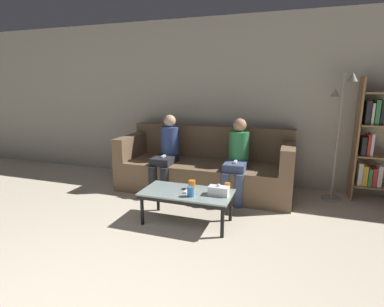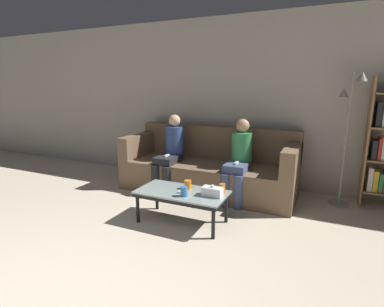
% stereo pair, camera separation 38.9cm
% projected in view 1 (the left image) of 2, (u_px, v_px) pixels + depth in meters
% --- Properties ---
extents(wall_back, '(12.00, 0.06, 2.60)m').
position_uv_depth(wall_back, '(215.00, 102.00, 4.85)').
color(wall_back, '#B7B2A3').
rests_on(wall_back, ground_plane).
extents(couch, '(2.56, 0.96, 0.94)m').
position_uv_depth(couch, '(205.00, 168.00, 4.56)').
color(couch, brown).
rests_on(couch, ground_plane).
extents(coffee_table, '(1.04, 0.53, 0.38)m').
position_uv_depth(coffee_table, '(187.00, 195.00, 3.42)').
color(coffee_table, '#8C9E99').
rests_on(coffee_table, ground_plane).
extents(cup_near_left, '(0.08, 0.08, 0.10)m').
position_uv_depth(cup_near_left, '(192.00, 185.00, 3.50)').
color(cup_near_left, orange).
rests_on(cup_near_left, coffee_table).
extents(cup_near_right, '(0.08, 0.08, 0.11)m').
position_uv_depth(cup_near_right, '(191.00, 192.00, 3.26)').
color(cup_near_right, '#3372BF').
rests_on(cup_near_right, coffee_table).
extents(cup_far_center, '(0.06, 0.06, 0.11)m').
position_uv_depth(cup_far_center, '(227.00, 187.00, 3.39)').
color(cup_far_center, orange).
rests_on(cup_far_center, coffee_table).
extents(tissue_box, '(0.22, 0.12, 0.13)m').
position_uv_depth(tissue_box, '(219.00, 191.00, 3.29)').
color(tissue_box, white).
rests_on(tissue_box, coffee_table).
extents(game_remote, '(0.04, 0.15, 0.02)m').
position_uv_depth(game_remote, '(187.00, 191.00, 3.41)').
color(game_remote, white).
rests_on(game_remote, coffee_table).
extents(bookshelf, '(0.89, 0.32, 1.68)m').
position_uv_depth(bookshelf, '(382.00, 143.00, 4.00)').
color(bookshelf, '#9E754C').
rests_on(bookshelf, ground_plane).
extents(standing_lamp, '(0.31, 0.26, 1.73)m').
position_uv_depth(standing_lamp, '(340.00, 124.00, 3.99)').
color(standing_lamp, gray).
rests_on(standing_lamp, ground_plane).
extents(seated_person_left_end, '(0.31, 0.64, 1.14)m').
position_uv_depth(seated_person_left_end, '(167.00, 152.00, 4.45)').
color(seated_person_left_end, '#28282D').
rests_on(seated_person_left_end, ground_plane).
extents(seated_person_mid_left, '(0.31, 0.62, 1.12)m').
position_uv_depth(seated_person_mid_left, '(237.00, 158.00, 4.12)').
color(seated_person_mid_left, '#47567A').
rests_on(seated_person_mid_left, ground_plane).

